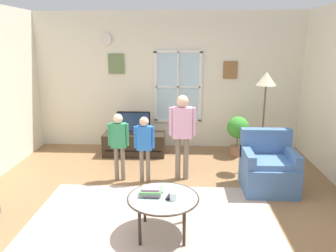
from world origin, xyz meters
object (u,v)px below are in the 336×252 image
person_green_shirt (119,139)px  potted_plant_by_window (238,131)px  television (134,122)px  person_pink_shirt (182,128)px  book_stack (151,191)px  person_blue_shirt (144,142)px  armchair (268,168)px  floor_lamp (266,89)px  remote_near_cup (159,190)px  coffee_table (163,199)px  tv_stand (134,144)px  cup (174,196)px

person_green_shirt → potted_plant_by_window: 2.42m
television → person_pink_shirt: size_ratio=0.46×
television → potted_plant_by_window: 2.00m
book_stack → person_blue_shirt: (-0.23, 1.37, 0.16)m
armchair → person_pink_shirt: size_ratio=0.64×
potted_plant_by_window → floor_lamp: bearing=-67.7°
television → remote_near_cup: (0.66, -2.53, -0.19)m
book_stack → television: bearing=102.5°
person_green_shirt → floor_lamp: size_ratio=0.65×
coffee_table → tv_stand: bearing=105.0°
cup → potted_plant_by_window: size_ratio=0.12×
armchair → person_pink_shirt: bearing=166.5°
armchair → cup: armchair is taller
coffee_table → person_blue_shirt: bearing=104.7°
television → person_pink_shirt: person_pink_shirt is taller
person_pink_shirt → person_blue_shirt: bearing=-166.3°
coffee_table → remote_near_cup: bearing=111.6°
remote_near_cup → person_green_shirt: (-0.72, 1.33, 0.21)m
armchair → person_green_shirt: (-2.28, 0.22, 0.36)m
television → floor_lamp: 2.50m
television → book_stack: (0.58, -2.63, -0.16)m
book_stack → remote_near_cup: 0.13m
person_pink_shirt → armchair: bearing=-13.5°
armchair → potted_plant_by_window: (-0.22, 1.49, 0.17)m
tv_stand → person_blue_shirt: person_blue_shirt is taller
person_green_shirt → remote_near_cup: bearing=-61.5°
television → book_stack: television is taller
television → armchair: bearing=-32.8°
tv_stand → coffee_table: 2.79m
tv_stand → armchair: (2.22, -1.43, 0.11)m
cup → remote_near_cup: 0.28m
television → person_blue_shirt: 1.31m
television → armchair: (2.22, -1.43, -0.33)m
coffee_table → cup: 0.15m
television → person_green_shirt: 1.21m
tv_stand → armchair: size_ratio=1.36×
book_stack → potted_plant_by_window: size_ratio=0.31×
cup → person_blue_shirt: person_blue_shirt is taller
coffee_table → potted_plant_by_window: size_ratio=1.06×
tv_stand → coffee_table: bearing=-75.0°
coffee_table → cup: cup is taller
potted_plant_by_window → floor_lamp: size_ratio=0.46×
tv_stand → armchair: armchair is taller
book_stack → floor_lamp: floor_lamp is taller
remote_near_cup → person_pink_shirt: 1.49m
book_stack → remote_near_cup: book_stack is taller
cup → person_pink_shirt: (0.09, 1.62, 0.36)m
coffee_table → floor_lamp: 2.75m
television → cup: (0.84, -2.74, -0.16)m
tv_stand → potted_plant_by_window: 2.02m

